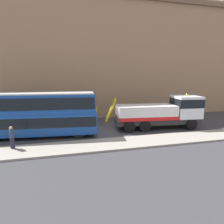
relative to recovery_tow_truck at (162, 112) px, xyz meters
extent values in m
plane|color=#38383D|center=(-6.06, 0.45, -1.76)|extent=(120.00, 120.00, 0.00)
cube|color=gray|center=(-6.06, -3.75, -1.68)|extent=(60.00, 2.80, 0.15)
cube|color=#9E7A5B|center=(-6.06, 7.34, 6.24)|extent=(60.00, 1.20, 16.00)
cube|color=#2D2D2D|center=(-0.48, 0.05, -0.90)|extent=(9.18, 3.09, 0.55)
cube|color=silver|center=(2.71, -0.27, 0.52)|extent=(2.85, 2.85, 2.30)
cube|color=black|center=(2.71, -0.27, 0.97)|extent=(2.87, 2.87, 0.90)
cube|color=silver|center=(-1.77, 0.18, 0.07)|extent=(6.33, 3.19, 1.40)
cube|color=red|center=(-1.77, 0.18, -0.45)|extent=(6.33, 3.25, 0.36)
cylinder|color=#B79914|center=(-5.46, 0.55, 0.37)|extent=(1.26, 0.40, 2.52)
sphere|color=orange|center=(2.71, -0.27, 1.79)|extent=(0.24, 0.24, 0.24)
cylinder|color=black|center=(2.92, 0.82, -1.18)|extent=(1.19, 0.45, 1.16)
cylinder|color=black|center=(2.69, -1.38, -1.18)|extent=(1.19, 0.45, 1.16)
cylinder|color=black|center=(-2.06, 1.32, -1.18)|extent=(1.19, 0.45, 1.16)
cylinder|color=black|center=(-2.28, -0.89, -1.18)|extent=(1.19, 0.45, 1.16)
cylinder|color=black|center=(-3.65, 1.48, -1.18)|extent=(1.19, 0.45, 1.16)
cylinder|color=black|center=(-3.87, -0.73, -1.18)|extent=(1.19, 0.45, 1.16)
cube|color=#19479E|center=(-12.65, 0.05, -0.47)|extent=(11.19, 3.58, 1.90)
cube|color=#19479E|center=(-12.65, 0.05, 1.33)|extent=(10.97, 3.46, 1.70)
cube|color=black|center=(-12.65, 0.05, -0.22)|extent=(11.09, 3.62, 0.90)
cube|color=black|center=(-12.65, 0.05, 1.43)|extent=(10.87, 3.60, 1.00)
cube|color=#B2B2B2|center=(-12.65, 0.05, 2.24)|extent=(10.74, 3.34, 0.12)
cube|color=yellow|center=(-7.16, -0.50, 0.78)|extent=(0.21, 1.50, 0.44)
cylinder|color=black|center=(-8.66, 0.73, -1.24)|extent=(1.06, 0.40, 1.04)
cylinder|color=black|center=(-8.88, -1.41, -1.24)|extent=(1.06, 0.40, 1.04)
cylinder|color=black|center=(-15.83, 1.45, -1.24)|extent=(1.06, 0.40, 1.04)
cylinder|color=#232333|center=(-13.97, -3.04, -1.18)|extent=(0.39, 0.39, 0.85)
cube|color=#2D3347|center=(-13.97, -3.04, -0.45)|extent=(0.39, 0.47, 0.62)
sphere|color=tan|center=(-13.97, -3.04, -0.02)|extent=(0.24, 0.24, 0.24)
camera|label=1|loc=(-10.05, -18.30, 3.78)|focal=30.98mm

